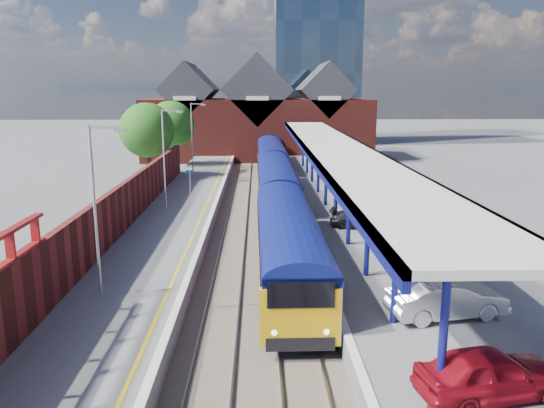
{
  "coord_description": "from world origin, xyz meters",
  "views": [
    {
      "loc": [
        0.09,
        -14.93,
        9.38
      ],
      "look_at": [
        0.89,
        16.1,
        2.6
      ],
      "focal_mm": 35.0,
      "sensor_mm": 36.0,
      "label": 1
    }
  ],
  "objects_px": {
    "lamp_post_b": "(98,200)",
    "parked_car_blue": "(377,201)",
    "parked_car_silver": "(447,298)",
    "parked_car_dark": "(362,219)",
    "platform_sign": "(190,181)",
    "parked_car_red": "(491,373)",
    "train": "(273,167)",
    "lamp_post_c": "(166,153)",
    "lamp_post_d": "(193,134)"
  },
  "relations": [
    {
      "from": "lamp_post_b",
      "to": "lamp_post_c",
      "type": "bearing_deg",
      "value": 90.0
    },
    {
      "from": "lamp_post_c",
      "to": "parked_car_dark",
      "type": "xyz_separation_m",
      "value": [
        12.81,
        -5.6,
        -3.42
      ]
    },
    {
      "from": "lamp_post_c",
      "to": "parked_car_red",
      "type": "height_order",
      "value": "lamp_post_c"
    },
    {
      "from": "parked_car_dark",
      "to": "parked_car_blue",
      "type": "height_order",
      "value": "parked_car_blue"
    },
    {
      "from": "parked_car_silver",
      "to": "train",
      "type": "bearing_deg",
      "value": -0.28
    },
    {
      "from": "parked_car_dark",
      "to": "parked_car_blue",
      "type": "distance_m",
      "value": 5.04
    },
    {
      "from": "parked_car_red",
      "to": "parked_car_blue",
      "type": "xyz_separation_m",
      "value": [
        1.91,
        22.88,
        -0.06
      ]
    },
    {
      "from": "lamp_post_b",
      "to": "parked_car_dark",
      "type": "xyz_separation_m",
      "value": [
        12.81,
        10.4,
        -3.42
      ]
    },
    {
      "from": "train",
      "to": "platform_sign",
      "type": "relative_size",
      "value": 26.37
    },
    {
      "from": "parked_car_blue",
      "to": "parked_car_red",
      "type": "bearing_deg",
      "value": 173.84
    },
    {
      "from": "parked_car_red",
      "to": "parked_car_silver",
      "type": "height_order",
      "value": "parked_car_silver"
    },
    {
      "from": "train",
      "to": "lamp_post_d",
      "type": "xyz_separation_m",
      "value": [
        -7.86,
        3.31,
        2.87
      ]
    },
    {
      "from": "lamp_post_b",
      "to": "parked_car_blue",
      "type": "height_order",
      "value": "lamp_post_b"
    },
    {
      "from": "platform_sign",
      "to": "parked_car_dark",
      "type": "bearing_deg",
      "value": -33.59
    },
    {
      "from": "platform_sign",
      "to": "train",
      "type": "bearing_deg",
      "value": 58.72
    },
    {
      "from": "parked_car_red",
      "to": "lamp_post_b",
      "type": "bearing_deg",
      "value": 47.26
    },
    {
      "from": "lamp_post_b",
      "to": "parked_car_red",
      "type": "height_order",
      "value": "lamp_post_b"
    },
    {
      "from": "train",
      "to": "lamp_post_d",
      "type": "bearing_deg",
      "value": 157.13
    },
    {
      "from": "lamp_post_b",
      "to": "parked_car_silver",
      "type": "relative_size",
      "value": 1.58
    },
    {
      "from": "lamp_post_d",
      "to": "parked_car_red",
      "type": "bearing_deg",
      "value": -72.15
    },
    {
      "from": "parked_car_red",
      "to": "parked_car_blue",
      "type": "distance_m",
      "value": 22.96
    },
    {
      "from": "lamp_post_d",
      "to": "parked_car_blue",
      "type": "distance_m",
      "value": 22.71
    },
    {
      "from": "lamp_post_d",
      "to": "platform_sign",
      "type": "distance_m",
      "value": 14.25
    },
    {
      "from": "lamp_post_c",
      "to": "lamp_post_d",
      "type": "distance_m",
      "value": 16.0
    },
    {
      "from": "lamp_post_b",
      "to": "parked_car_silver",
      "type": "xyz_separation_m",
      "value": [
        13.46,
        -2.57,
        -3.26
      ]
    },
    {
      "from": "train",
      "to": "lamp_post_c",
      "type": "relative_size",
      "value": 9.42
    },
    {
      "from": "parked_car_dark",
      "to": "parked_car_blue",
      "type": "bearing_deg",
      "value": -4.95
    },
    {
      "from": "lamp_post_d",
      "to": "lamp_post_c",
      "type": "bearing_deg",
      "value": -90.0
    },
    {
      "from": "lamp_post_b",
      "to": "lamp_post_c",
      "type": "distance_m",
      "value": 16.0
    },
    {
      "from": "parked_car_silver",
      "to": "parked_car_blue",
      "type": "bearing_deg",
      "value": -14.6
    },
    {
      "from": "parked_car_red",
      "to": "parked_car_dark",
      "type": "distance_m",
      "value": 18.23
    },
    {
      "from": "lamp_post_b",
      "to": "parked_car_blue",
      "type": "xyz_separation_m",
      "value": [
        14.74,
        15.05,
        -3.34
      ]
    },
    {
      "from": "lamp_post_c",
      "to": "platform_sign",
      "type": "bearing_deg",
      "value": 55.74
    },
    {
      "from": "lamp_post_c",
      "to": "train",
      "type": "bearing_deg",
      "value": 58.23
    },
    {
      "from": "lamp_post_b",
      "to": "parked_car_dark",
      "type": "distance_m",
      "value": 16.85
    },
    {
      "from": "parked_car_silver",
      "to": "platform_sign",
      "type": "bearing_deg",
      "value": 20.01
    },
    {
      "from": "parked_car_red",
      "to": "parked_car_silver",
      "type": "distance_m",
      "value": 5.29
    },
    {
      "from": "platform_sign",
      "to": "parked_car_dark",
      "type": "xyz_separation_m",
      "value": [
        11.44,
        -7.6,
        -1.12
      ]
    },
    {
      "from": "lamp_post_d",
      "to": "parked_car_silver",
      "type": "height_order",
      "value": "lamp_post_d"
    },
    {
      "from": "lamp_post_d",
      "to": "parked_car_red",
      "type": "relative_size",
      "value": 1.66
    },
    {
      "from": "lamp_post_b",
      "to": "lamp_post_d",
      "type": "xyz_separation_m",
      "value": [
        0.0,
        32.0,
        0.0
      ]
    },
    {
      "from": "platform_sign",
      "to": "parked_car_silver",
      "type": "height_order",
      "value": "platform_sign"
    },
    {
      "from": "lamp_post_d",
      "to": "platform_sign",
      "type": "height_order",
      "value": "lamp_post_d"
    },
    {
      "from": "parked_car_red",
      "to": "parked_car_dark",
      "type": "height_order",
      "value": "parked_car_red"
    },
    {
      "from": "parked_car_silver",
      "to": "parked_car_dark",
      "type": "height_order",
      "value": "parked_car_silver"
    },
    {
      "from": "parked_car_blue",
      "to": "platform_sign",
      "type": "bearing_deg",
      "value": 76.19
    },
    {
      "from": "lamp_post_b",
      "to": "parked_car_red",
      "type": "bearing_deg",
      "value": -31.39
    },
    {
      "from": "train",
      "to": "lamp_post_b",
      "type": "xyz_separation_m",
      "value": [
        -7.86,
        -28.69,
        2.87
      ]
    },
    {
      "from": "lamp_post_b",
      "to": "lamp_post_d",
      "type": "relative_size",
      "value": 1.0
    },
    {
      "from": "lamp_post_c",
      "to": "parked_car_blue",
      "type": "distance_m",
      "value": 15.14
    }
  ]
}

